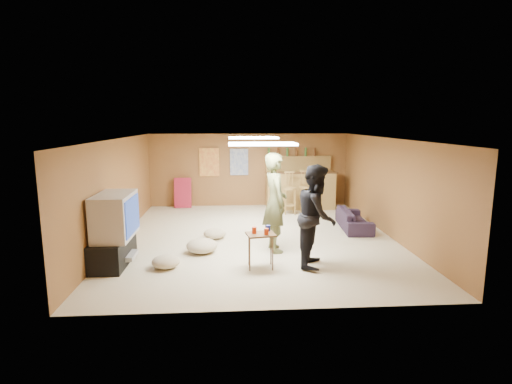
{
  "coord_description": "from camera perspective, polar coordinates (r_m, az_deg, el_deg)",
  "views": [
    {
      "loc": [
        -0.58,
        -8.61,
        2.57
      ],
      "look_at": [
        0.0,
        0.2,
        1.0
      ],
      "focal_mm": 28.0,
      "sensor_mm": 36.0,
      "label": 1
    }
  ],
  "objects": [
    {
      "name": "bottle_row",
      "position": [
        12.17,
        5.16,
        5.73
      ],
      "size": [
        1.48,
        0.08,
        0.26
      ],
      "primitive_type": null,
      "color": "#3F7233",
      "rests_on": "bar_shelf"
    },
    {
      "name": "wall_front",
      "position": [
        5.35,
        2.62,
        -5.87
      ],
      "size": [
        6.0,
        0.02,
        2.2
      ],
      "primitive_type": "cube",
      "color": "brown",
      "rests_on": "ground"
    },
    {
      "name": "poster_right",
      "position": [
        12.13,
        -2.43,
        4.3
      ],
      "size": [
        0.55,
        0.03,
        0.8
      ],
      "primitive_type": "cube",
      "color": "#334C99",
      "rests_on": "wall_back"
    },
    {
      "name": "person_olive",
      "position": [
        7.89,
        2.74,
        -1.51
      ],
      "size": [
        0.59,
        0.79,
        1.97
      ],
      "primitive_type": "imported",
      "rotation": [
        0.0,
        0.0,
        1.75
      ],
      "color": "brown",
      "rests_on": "ground"
    },
    {
      "name": "bar_backing",
      "position": [
        12.28,
        6.02,
        3.62
      ],
      "size": [
        2.0,
        0.14,
        0.6
      ],
      "primitive_type": "cube",
      "color": "olive",
      "rests_on": "bar_counter"
    },
    {
      "name": "bar_lip",
      "position": [
        11.59,
        6.61,
        2.73
      ],
      "size": [
        2.1,
        0.12,
        0.05
      ],
      "primitive_type": "cube",
      "color": "#402814",
      "rests_on": "bar_counter"
    },
    {
      "name": "ground",
      "position": [
        9.0,
        0.08,
        -6.5
      ],
      "size": [
        7.0,
        7.0,
        0.0
      ],
      "primitive_type": "plane",
      "color": "beige",
      "rests_on": "ground"
    },
    {
      "name": "wall_back",
      "position": [
        12.21,
        -1.02,
        3.16
      ],
      "size": [
        6.0,
        0.02,
        2.2
      ],
      "primitive_type": "cube",
      "color": "brown",
      "rests_on": "ground"
    },
    {
      "name": "tv_screen",
      "position": [
        7.51,
        -17.25,
        -3.22
      ],
      "size": [
        0.02,
        0.95,
        0.65
      ],
      "primitive_type": "cube",
      "color": "navy",
      "rests_on": "tv_body"
    },
    {
      "name": "tv_body",
      "position": [
        7.59,
        -19.52,
        -3.21
      ],
      "size": [
        0.6,
        1.1,
        0.8
      ],
      "primitive_type": "cube",
      "color": "#B2B2B7",
      "rests_on": "tv_stand"
    },
    {
      "name": "cushion_near_tv",
      "position": [
        8.04,
        -7.74,
        -7.6
      ],
      "size": [
        0.71,
        0.71,
        0.28
      ],
      "primitive_type": "ellipsoid",
      "rotation": [
        0.0,
        0.0,
        0.17
      ],
      "color": "tan",
      "rests_on": "ground"
    },
    {
      "name": "bar_counter",
      "position": [
        11.92,
        6.34,
        0.26
      ],
      "size": [
        2.0,
        0.6,
        1.1
      ],
      "primitive_type": "cube",
      "color": "olive",
      "rests_on": "ground"
    },
    {
      "name": "tv_stand",
      "position": [
        7.78,
        -19.74,
        -7.88
      ],
      "size": [
        0.55,
        1.3,
        0.5
      ],
      "primitive_type": "cube",
      "color": "black",
      "rests_on": "ground"
    },
    {
      "name": "bar_shelf",
      "position": [
        12.23,
        6.06,
        5.01
      ],
      "size": [
        2.0,
        0.18,
        0.05
      ],
      "primitive_type": "cube",
      "color": "olive",
      "rests_on": "bar_backing"
    },
    {
      "name": "cup_red_near",
      "position": [
        7.03,
        -0.26,
        -5.46
      ],
      "size": [
        0.09,
        0.09,
        0.11
      ],
      "primitive_type": "cylinder",
      "rotation": [
        0.0,
        0.0,
        0.07
      ],
      "color": "red",
      "rests_on": "tray_table"
    },
    {
      "name": "wall_left",
      "position": [
        9.06,
        -19.2,
        0.18
      ],
      "size": [
        0.02,
        7.0,
        2.2
      ],
      "primitive_type": "cube",
      "color": "brown",
      "rests_on": "ground"
    },
    {
      "name": "folding_chair_stack",
      "position": [
        12.18,
        -10.4,
        -0.11
      ],
      "size": [
        0.5,
        0.26,
        0.91
      ],
      "primitive_type": "cube",
      "rotation": [
        -0.14,
        0.0,
        0.0
      ],
      "color": "#A51E37",
      "rests_on": "ground"
    },
    {
      "name": "ceiling_panel_front",
      "position": [
        7.14,
        0.9,
        6.88
      ],
      "size": [
        1.2,
        0.6,
        0.04
      ],
      "primitive_type": "cube",
      "color": "white",
      "rests_on": "ceiling"
    },
    {
      "name": "cushion_far",
      "position": [
        7.36,
        -12.75,
        -9.67
      ],
      "size": [
        0.57,
        0.57,
        0.22
      ],
      "primitive_type": "ellipsoid",
      "rotation": [
        0.0,
        0.0,
        -0.15
      ],
      "color": "tan",
      "rests_on": "ground"
    },
    {
      "name": "tray_table",
      "position": [
        7.13,
        0.66,
        -8.37
      ],
      "size": [
        0.55,
        0.47,
        0.63
      ],
      "primitive_type": "cube",
      "rotation": [
        0.0,
        0.0,
        0.18
      ],
      "color": "#402814",
      "rests_on": "ground"
    },
    {
      "name": "cup_blue",
      "position": [
        7.15,
        1.73,
        -5.21
      ],
      "size": [
        0.1,
        0.1,
        0.11
      ],
      "primitive_type": "cylinder",
      "rotation": [
        0.0,
        0.0,
        -0.28
      ],
      "color": "#16259B",
      "rests_on": "tray_table"
    },
    {
      "name": "ceiling",
      "position": [
        8.64,
        0.09,
        7.63
      ],
      "size": [
        6.0,
        7.0,
        0.02
      ],
      "primitive_type": "cube",
      "color": "silver",
      "rests_on": "ground"
    },
    {
      "name": "cushion_mid",
      "position": [
        8.96,
        -5.94,
        -5.9
      ],
      "size": [
        0.51,
        0.51,
        0.22
      ],
      "primitive_type": "ellipsoid",
      "rotation": [
        0.0,
        0.0,
        -0.04
      ],
      "color": "tan",
      "rests_on": "ground"
    },
    {
      "name": "bar_stool_left",
      "position": [
        11.17,
        4.85,
        0.16
      ],
      "size": [
        0.45,
        0.45,
        1.31
      ],
      "primitive_type": null,
      "rotation": [
        0.0,
        0.0,
        -0.09
      ],
      "color": "olive",
      "rests_on": "ground"
    },
    {
      "name": "cup_red_far",
      "position": [
        6.95,
        1.48,
        -5.67
      ],
      "size": [
        0.11,
        0.11,
        0.11
      ],
      "primitive_type": "cylinder",
      "rotation": [
        0.0,
        0.0,
        -0.4
      ],
      "color": "red",
      "rests_on": "tray_table"
    },
    {
      "name": "poster_left",
      "position": [
        12.15,
        -6.69,
        4.25
      ],
      "size": [
        0.6,
        0.03,
        0.85
      ],
      "primitive_type": "cube",
      "color": "#BF3F26",
      "rests_on": "wall_back"
    },
    {
      "name": "ceiling_panel_back",
      "position": [
        9.83,
        -0.39,
        7.75
      ],
      "size": [
        1.2,
        0.6,
        0.04
      ],
      "primitive_type": "cube",
      "color": "white",
      "rests_on": "ceiling"
    },
    {
      "name": "bar_stool_right",
      "position": [
        11.48,
        7.06,
        0.22
      ],
      "size": [
        0.51,
        0.51,
        1.24
      ],
      "primitive_type": null,
      "rotation": [
        0.0,
        0.0,
        -0.36
      ],
      "color": "olive",
      "rests_on": "ground"
    },
    {
      "name": "dvd_box",
      "position": [
        7.75,
        -18.12,
        -8.62
      ],
      "size": [
        0.35,
        0.5,
        0.08
      ],
      "primitive_type": "cube",
      "color": "#B2B2B7",
      "rests_on": "tv_stand"
    },
    {
      "name": "sofa",
      "position": [
        9.96,
        13.83,
        -3.8
      ],
      "size": [
        0.74,
        1.62,
        0.46
      ],
      "primitive_type": "imported",
      "rotation": [
        0.0,
        0.0,
        1.49
      ],
      "color": "black",
      "rests_on": "ground"
    },
    {
      "name": "wall_right",
      "position": [
        9.44,
        18.58,
        0.6
      ],
      "size": [
        0.02,
        7.0,
        2.2
      ],
      "primitive_type": "cube",
      "color": "brown",
      "rests_on": "ground"
    },
    {
      "name": "person_black",
      "position": [
        7.18,
        8.66,
        -3.36
      ],
      "size": [
        0.92,
        1.05,
        1.83
      ],
      "primitive_type": "imported",
      "rotation": [
        0.0,
        0.0,
        1.27
      ],
      "color": "black",
      "rests_on": "ground"
    }
  ]
}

